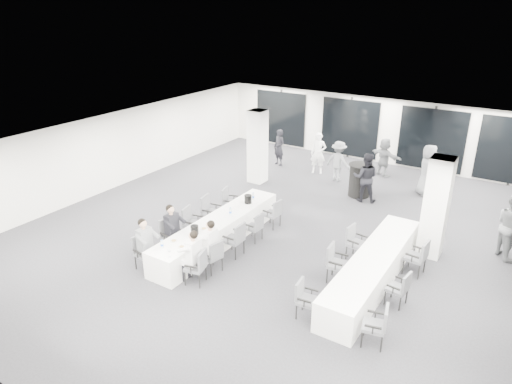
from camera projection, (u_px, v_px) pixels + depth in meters
room at (323, 183)px, 13.83m from camera, size 14.04×16.04×2.84m
column_left at (258, 147)px, 17.28m from camera, size 0.60×0.60×2.80m
column_right at (436, 208)px, 12.09m from camera, size 0.60×0.60×2.80m
banquet_table_main at (218, 231)px, 13.05m from camera, size 0.90×5.00×0.75m
banquet_table_side at (373, 269)px, 11.18m from camera, size 0.90×5.00×0.75m
cocktail_table at (360, 180)px, 16.23m from camera, size 0.85×0.85×1.19m
chair_main_left_near at (143, 250)px, 11.76m from camera, size 0.52×0.56×0.92m
chair_main_left_second at (170, 233)px, 12.55m from camera, size 0.57×0.61×0.97m
chair_main_left_mid at (191, 221)px, 13.24m from camera, size 0.57×0.61×0.98m
chair_main_left_fourth at (209, 210)px, 13.91m from camera, size 0.60×0.64×1.03m
chair_main_left_far at (229, 200)px, 14.71m from camera, size 0.58×0.60×0.94m
chair_main_right_near at (198, 265)px, 11.09m from camera, size 0.56×0.58×0.91m
chair_main_right_second at (214, 255)px, 11.58m from camera, size 0.53×0.56×0.89m
chair_main_right_mid at (236, 238)px, 12.33m from camera, size 0.49×0.55×0.97m
chair_main_right_fourth at (256, 226)px, 13.14m from camera, size 0.45×0.50×0.86m
chair_main_right_far at (274, 212)px, 13.93m from camera, size 0.49×0.54×0.90m
chair_side_left_near at (305, 297)px, 9.92m from camera, size 0.48×0.53×0.88m
chair_side_left_mid at (335, 261)px, 11.21m from camera, size 0.53×0.58×0.97m
chair_side_left_far at (355, 240)px, 12.22m from camera, size 0.53×0.57×0.94m
chair_side_right_near at (378, 323)px, 9.05m from camera, size 0.55×0.58×0.91m
chair_side_right_mid at (400, 287)px, 10.28m from camera, size 0.49×0.53×0.86m
chair_side_right_far at (419, 256)px, 11.45m from camera, size 0.53×0.58×0.96m
seated_guest_a at (146, 242)px, 11.56m from camera, size 0.50×0.38×1.44m
seated_guest_b at (174, 227)px, 12.35m from camera, size 0.50×0.38×1.44m
seated_guest_c at (192, 253)px, 11.04m from camera, size 0.50×0.38×1.44m
seated_guest_d at (209, 242)px, 11.55m from camera, size 0.50×0.38×1.44m
standing_guest_a at (318, 151)px, 18.35m from camera, size 0.83×0.75×1.89m
standing_guest_b at (366, 174)px, 15.67m from camera, size 1.07×0.82×1.97m
standing_guest_c at (339, 159)px, 17.56m from camera, size 1.23×0.76×1.79m
standing_guest_e at (428, 167)px, 16.19m from camera, size 0.97×1.18×2.10m
standing_guest_f at (384, 155)px, 18.08m from camera, size 1.73×1.23×1.76m
standing_guest_g at (279, 145)px, 19.31m from camera, size 0.77×0.70×1.75m
standing_guest_h at (512, 222)px, 12.11m from camera, size 1.09×1.18×2.09m
ice_bucket_near at (195, 230)px, 12.06m from camera, size 0.21×0.21×0.24m
ice_bucket_far at (248, 199)px, 13.94m from camera, size 0.23×0.23×0.26m
water_bottle_a at (162, 244)px, 11.36m from camera, size 0.07×0.07×0.21m
water_bottle_b at (230, 211)px, 13.15m from camera, size 0.07×0.07×0.22m
water_bottle_c at (253, 196)px, 14.20m from camera, size 0.07×0.07×0.22m
plate_a at (174, 241)px, 11.73m from camera, size 0.20×0.20×0.03m
plate_b at (182, 247)px, 11.44m from camera, size 0.20×0.20×0.03m
plate_c at (204, 228)px, 12.37m from camera, size 0.22×0.22×0.03m
wine_glass at (169, 251)px, 10.92m from camera, size 0.09×0.09×0.22m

